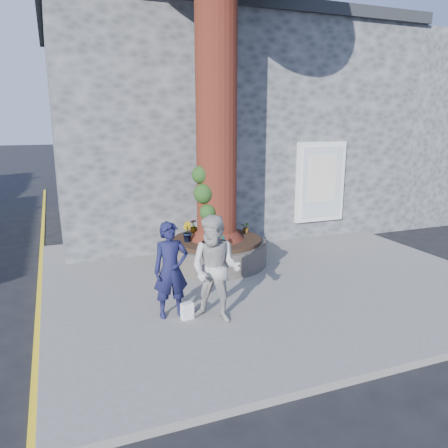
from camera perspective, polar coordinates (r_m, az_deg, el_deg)
name	(u,v)px	position (r m, az deg, el deg)	size (l,w,h in m)	color
ground	(214,306)	(8.28, -1.26, -10.68)	(120.00, 120.00, 0.00)	black
pavement	(263,276)	(9.66, 5.10, -6.72)	(9.00, 8.00, 0.12)	slate
yellow_line	(39,310)	(8.78, -23.05, -10.31)	(0.10, 30.00, 0.01)	yellow
stone_shop	(210,127)	(15.17, -1.85, 12.60)	(10.30, 8.30, 6.30)	#45484A
neighbour_shop	(396,129)	(19.39, 21.51, 11.41)	(6.00, 8.00, 6.00)	#45484A
planter	(217,251)	(10.15, -0.93, -3.56)	(2.30, 2.30, 0.60)	black
man	(171,270)	(7.37, -6.96, -5.99)	(0.60, 0.39, 1.64)	#151639
woman	(215,269)	(7.13, -1.13, -5.94)	(0.87, 0.68, 1.79)	#AAA7A3
shopping_bag	(187,311)	(7.49, -4.83, -11.25)	(0.20, 0.12, 0.28)	white
plant_a	(222,242)	(9.19, -0.23, -2.33)	(0.17, 0.12, 0.33)	gray
plant_b	(187,232)	(9.81, -4.88, -1.00)	(0.24, 0.24, 0.45)	gray
plant_c	(194,226)	(10.53, -4.00, -0.28)	(0.19, 0.19, 0.34)	gray
plant_d	(246,227)	(10.56, 2.93, -0.42)	(0.24, 0.21, 0.27)	gray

